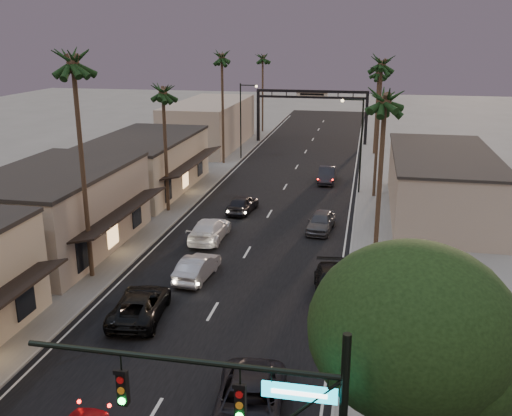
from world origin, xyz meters
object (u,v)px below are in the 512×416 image
at_px(palm_lb, 72,56).
at_px(palm_lc, 163,87).
at_px(streetlight_right, 358,138).
at_px(curbside_near, 248,404).
at_px(palm_rc, 379,69).
at_px(palm_rb, 382,59).
at_px(palm_far, 263,55).
at_px(arch, 312,103).
at_px(palm_ld, 222,54).
at_px(oncoming_silver, 197,267).
at_px(oncoming_pickup, 140,305).
at_px(corner_tree, 414,337).
at_px(streetlight_left, 243,115).
at_px(curbside_black, 331,283).
at_px(palm_ra, 386,94).

bearing_deg(palm_lb, palm_lc, 90.00).
height_order(streetlight_right, curbside_near, streetlight_right).
height_order(palm_lb, palm_rc, palm_lb).
xyz_separation_m(palm_rb, palm_far, (-16.90, 34.00, -0.97)).
xyz_separation_m(arch, palm_lc, (-8.60, -34.00, 4.94)).
height_order(palm_ld, palm_rc, palm_ld).
bearing_deg(palm_ld, oncoming_silver, -78.50).
bearing_deg(palm_rb, arch, 108.30).
bearing_deg(oncoming_pickup, palm_rc, -111.57).
distance_m(palm_lb, palm_ld, 33.01).
height_order(corner_tree, streetlight_left, streetlight_left).
distance_m(palm_ld, oncoming_silver, 34.58).
bearing_deg(arch, curbside_near, -86.31).
height_order(streetlight_left, palm_lc, palm_lc).
height_order(streetlight_right, palm_rc, palm_rc).
xyz_separation_m(corner_tree, streetlight_left, (-16.40, 50.55, -0.65)).
distance_m(corner_tree, palm_far, 72.96).
distance_m(palm_lc, palm_far, 42.01).
bearing_deg(palm_lc, curbside_black, -42.45).
distance_m(palm_far, curbside_near, 69.58).
xyz_separation_m(oncoming_silver, curbside_near, (5.96, -12.79, 0.07)).
distance_m(oncoming_silver, curbside_near, 14.11).
xyz_separation_m(arch, palm_lb, (-8.60, -48.00, 7.85)).
height_order(palm_rc, curbside_near, palm_rc).
xyz_separation_m(palm_ra, palm_rb, (0.00, 20.00, 0.97)).
bearing_deg(corner_tree, streetlight_left, 107.97).
distance_m(palm_ra, oncoming_silver, 15.17).
relative_size(streetlight_right, palm_ra, 0.68).
height_order(palm_ld, oncoming_silver, palm_ld).
xyz_separation_m(palm_rb, curbside_near, (-4.75, -33.68, -11.60)).
bearing_deg(corner_tree, palm_lb, 141.17).
bearing_deg(curbside_near, palm_lc, 110.75).
relative_size(arch, curbside_black, 3.10).
bearing_deg(oncoming_pickup, streetlight_left, -92.14).
height_order(palm_lc, palm_far, palm_far).
distance_m(palm_ld, palm_far, 23.02).
relative_size(palm_ra, palm_rc, 1.08).
xyz_separation_m(streetlight_right, streetlight_left, (-13.84, 13.00, 0.00)).
bearing_deg(corner_tree, palm_rc, 90.89).
distance_m(corner_tree, curbside_black, 16.24).
distance_m(streetlight_left, curbside_black, 38.16).
xyz_separation_m(streetlight_left, curbside_near, (10.77, -47.68, -4.52)).
height_order(palm_lb, curbside_near, palm_lb).
bearing_deg(streetlight_left, oncoming_pickup, -85.30).
height_order(arch, palm_ld, palm_ld).
xyz_separation_m(streetlight_left, palm_rc, (15.52, 6.00, 5.14)).
height_order(streetlight_right, palm_lb, palm_lb).
xyz_separation_m(oncoming_pickup, oncoming_silver, (1.49, 5.50, -0.01)).
bearing_deg(palm_rb, streetlight_right, 149.24).
bearing_deg(palm_far, oncoming_silver, -83.56).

